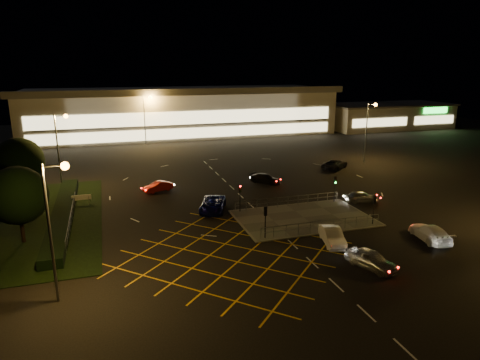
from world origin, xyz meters
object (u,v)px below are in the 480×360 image
object	(u,v)px
car_far_dkgrey	(265,179)
car_right_silver	(362,197)
car_near_silver	(371,259)
car_approach_white	(430,233)
signal_sw	(265,216)
car_east_grey	(335,164)
car_left_blue	(213,204)
car_queue_white	(332,236)
signal_nw	(240,192)
signal_se	(374,204)
car_circ_red	(158,187)
signal_ne	(335,184)

from	to	relation	value
car_far_dkgrey	car_right_silver	distance (m)	14.25
car_far_dkgrey	car_near_silver	bearing A→B (deg)	-132.37
car_right_silver	car_approach_white	size ratio (longest dim) A/B	0.78
car_far_dkgrey	car_approach_white	distance (m)	24.99
signal_sw	car_right_silver	xyz separation A→B (m)	(15.24, 7.01, -1.68)
car_near_silver	car_east_grey	bearing A→B (deg)	44.95
car_left_blue	car_approach_white	bearing A→B (deg)	-18.44
car_far_dkgrey	car_right_silver	size ratio (longest dim) A/B	1.10
car_right_silver	car_east_grey	bearing A→B (deg)	-5.22
car_far_dkgrey	car_right_silver	world-z (taller)	car_right_silver
car_approach_white	car_queue_white	bearing A→B (deg)	-2.47
signal_nw	car_far_dkgrey	size ratio (longest dim) A/B	0.71
signal_se	car_left_blue	size ratio (longest dim) A/B	0.55
signal_nw	car_left_blue	xyz separation A→B (m)	(-2.81, 1.44, -1.58)
car_east_grey	car_right_silver	bearing A→B (deg)	124.45
car_queue_white	car_circ_red	world-z (taller)	car_queue_white
car_right_silver	car_left_blue	bearing A→B (deg)	96.01
car_far_dkgrey	car_queue_white	bearing A→B (deg)	-134.39
car_left_blue	car_right_silver	world-z (taller)	car_left_blue
signal_sw	car_near_silver	distance (m)	10.48
signal_ne	signal_se	bearing A→B (deg)	-90.00
car_queue_white	car_right_silver	world-z (taller)	car_queue_white
signal_ne	signal_sw	bearing A→B (deg)	-146.35
signal_se	car_queue_white	size ratio (longest dim) A/B	0.69
car_far_dkgrey	signal_sw	bearing A→B (deg)	-151.11
car_queue_white	car_approach_white	bearing A→B (deg)	1.91
car_right_silver	car_east_grey	size ratio (longest dim) A/B	0.73
car_queue_white	car_far_dkgrey	size ratio (longest dim) A/B	1.03
car_left_blue	car_circ_red	distance (m)	10.97
car_approach_white	car_near_silver	bearing A→B (deg)	30.45
car_circ_red	car_east_grey	size ratio (longest dim) A/B	0.71
car_near_silver	car_left_blue	xyz separation A→B (m)	(-8.95, 17.78, 0.02)
car_right_silver	car_east_grey	xyz separation A→B (m)	(5.59, 16.35, 0.08)
signal_ne	car_east_grey	distance (m)	17.80
car_far_dkgrey	car_left_blue	bearing A→B (deg)	-177.18
signal_sw	signal_nw	bearing A→B (deg)	-90.00
signal_nw	car_right_silver	xyz separation A→B (m)	(15.24, -0.98, -1.68)
car_near_silver	car_east_grey	world-z (taller)	same
signal_nw	signal_ne	size ratio (longest dim) A/B	1.00
signal_ne	car_right_silver	xyz separation A→B (m)	(3.24, -0.98, -1.68)
car_circ_red	signal_ne	bearing A→B (deg)	37.90
signal_nw	car_circ_red	distance (m)	13.77
car_left_blue	car_circ_red	xyz separation A→B (m)	(-5.01, 9.75, -0.15)
signal_se	car_left_blue	distance (m)	17.63
car_near_silver	car_right_silver	xyz separation A→B (m)	(9.11, 15.36, -0.08)
car_right_silver	car_circ_red	bearing A→B (deg)	75.83
signal_sw	car_east_grey	distance (m)	31.34
signal_se	car_circ_red	distance (m)	27.64
signal_ne	car_left_blue	bearing A→B (deg)	174.43
signal_nw	car_right_silver	size ratio (longest dim) A/B	0.78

